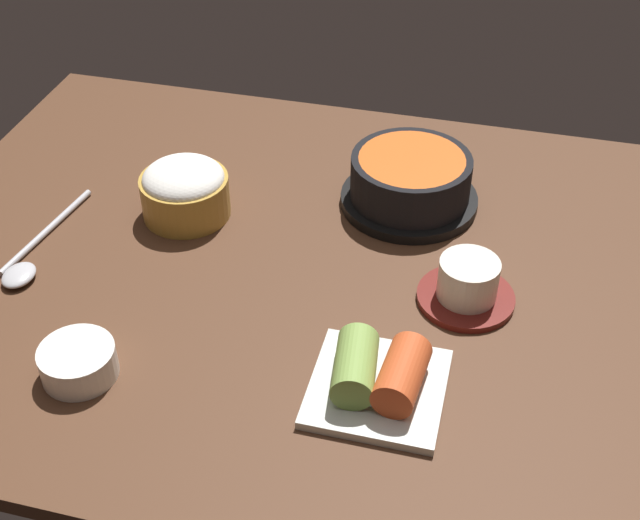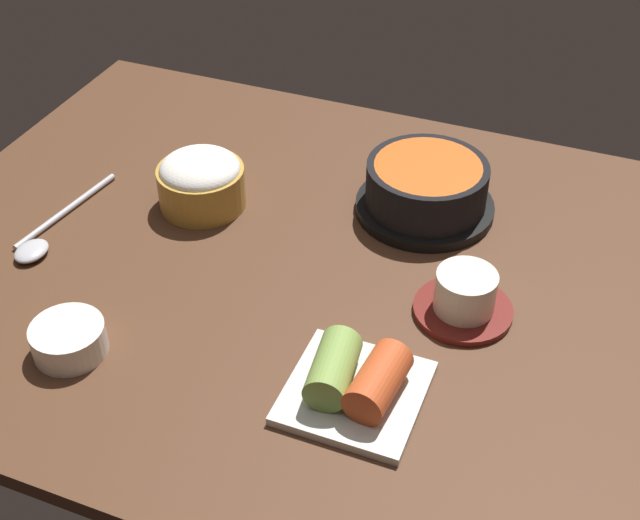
# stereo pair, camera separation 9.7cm
# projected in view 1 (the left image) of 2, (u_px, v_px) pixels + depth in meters

# --- Properties ---
(dining_table) EXTENTS (1.00, 0.76, 0.02)m
(dining_table) POSITION_uv_depth(u_px,v_px,m) (308.00, 273.00, 1.02)
(dining_table) COLOR #4C2D1C
(dining_table) RESTS_ON ground
(stone_pot) EXTENTS (0.18, 0.18, 0.07)m
(stone_pot) POSITION_uv_depth(u_px,v_px,m) (410.00, 181.00, 1.09)
(stone_pot) COLOR black
(stone_pot) RESTS_ON dining_table
(rice_bowl) EXTENTS (0.11, 0.11, 0.07)m
(rice_bowl) POSITION_uv_depth(u_px,v_px,m) (185.00, 190.00, 1.07)
(rice_bowl) COLOR #B78C38
(rice_bowl) RESTS_ON dining_table
(tea_cup_with_saucer) EXTENTS (0.11, 0.11, 0.05)m
(tea_cup_with_saucer) POSITION_uv_depth(u_px,v_px,m) (467.00, 284.00, 0.95)
(tea_cup_with_saucer) COLOR maroon
(tea_cup_with_saucer) RESTS_ON dining_table
(kimchi_plate) EXTENTS (0.13, 0.13, 0.05)m
(kimchi_plate) POSITION_uv_depth(u_px,v_px,m) (378.00, 377.00, 0.85)
(kimchi_plate) COLOR silver
(kimchi_plate) RESTS_ON dining_table
(side_bowl_near) EXTENTS (0.08, 0.08, 0.03)m
(side_bowl_near) POSITION_uv_depth(u_px,v_px,m) (78.00, 361.00, 0.87)
(side_bowl_near) COLOR white
(side_bowl_near) RESTS_ON dining_table
(spoon) EXTENTS (0.05, 0.20, 0.01)m
(spoon) POSITION_uv_depth(u_px,v_px,m) (29.00, 259.00, 1.01)
(spoon) COLOR #B7B7BC
(spoon) RESTS_ON dining_table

